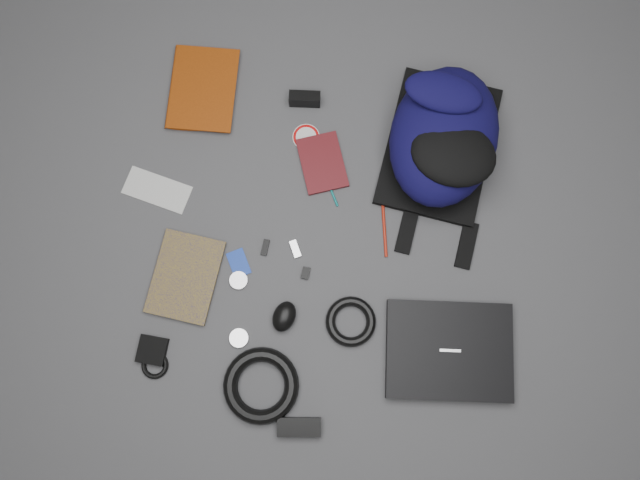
{
  "coord_description": "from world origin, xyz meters",
  "views": [
    {
      "loc": [
        0.02,
        -0.33,
        1.76
      ],
      "look_at": [
        0.0,
        0.0,
        0.02
      ],
      "focal_mm": 35.0,
      "sensor_mm": 36.0,
      "label": 1
    }
  ],
  "objects_px": {
    "laptop": "(449,351)",
    "pouch": "(152,350)",
    "backpack": "(444,136)",
    "textbook_red": "(170,87)",
    "power_brick": "(299,427)",
    "dvd_case": "(322,163)",
    "comic_book": "(155,270)",
    "mouse": "(284,317)",
    "compact_camera": "(305,99)"
  },
  "relations": [
    {
      "from": "backpack",
      "to": "textbook_red",
      "type": "relative_size",
      "value": 1.77
    },
    {
      "from": "dvd_case",
      "to": "power_brick",
      "type": "relative_size",
      "value": 1.46
    },
    {
      "from": "dvd_case",
      "to": "backpack",
      "type": "bearing_deg",
      "value": -5.01
    },
    {
      "from": "backpack",
      "to": "mouse",
      "type": "height_order",
      "value": "backpack"
    },
    {
      "from": "backpack",
      "to": "laptop",
      "type": "relative_size",
      "value": 1.35
    },
    {
      "from": "compact_camera",
      "to": "pouch",
      "type": "relative_size",
      "value": 1.19
    },
    {
      "from": "textbook_red",
      "to": "power_brick",
      "type": "height_order",
      "value": "same"
    },
    {
      "from": "laptop",
      "to": "dvd_case",
      "type": "relative_size",
      "value": 2.0
    },
    {
      "from": "comic_book",
      "to": "laptop",
      "type": "bearing_deg",
      "value": -2.26
    },
    {
      "from": "comic_book",
      "to": "pouch",
      "type": "height_order",
      "value": "pouch"
    },
    {
      "from": "laptop",
      "to": "pouch",
      "type": "distance_m",
      "value": 0.82
    },
    {
      "from": "comic_book",
      "to": "dvd_case",
      "type": "relative_size",
      "value": 1.42
    },
    {
      "from": "backpack",
      "to": "compact_camera",
      "type": "bearing_deg",
      "value": 174.62
    },
    {
      "from": "backpack",
      "to": "textbook_red",
      "type": "height_order",
      "value": "backpack"
    },
    {
      "from": "comic_book",
      "to": "mouse",
      "type": "height_order",
      "value": "mouse"
    },
    {
      "from": "laptop",
      "to": "pouch",
      "type": "bearing_deg",
      "value": -177.87
    },
    {
      "from": "comic_book",
      "to": "backpack",
      "type": "bearing_deg",
      "value": 37.23
    },
    {
      "from": "laptop",
      "to": "comic_book",
      "type": "xyz_separation_m",
      "value": [
        -0.83,
        0.19,
        -0.01
      ]
    },
    {
      "from": "dvd_case",
      "to": "pouch",
      "type": "relative_size",
      "value": 2.22
    },
    {
      "from": "laptop",
      "to": "power_brick",
      "type": "height_order",
      "value": "laptop"
    },
    {
      "from": "laptop",
      "to": "dvd_case",
      "type": "height_order",
      "value": "laptop"
    },
    {
      "from": "backpack",
      "to": "power_brick",
      "type": "bearing_deg",
      "value": -102.46
    },
    {
      "from": "compact_camera",
      "to": "mouse",
      "type": "relative_size",
      "value": 1.05
    },
    {
      "from": "backpack",
      "to": "dvd_case",
      "type": "xyz_separation_m",
      "value": [
        -0.34,
        -0.07,
        -0.09
      ]
    },
    {
      "from": "textbook_red",
      "to": "pouch",
      "type": "height_order",
      "value": "textbook_red"
    },
    {
      "from": "textbook_red",
      "to": "comic_book",
      "type": "relative_size",
      "value": 1.08
    },
    {
      "from": "pouch",
      "to": "dvd_case",
      "type": "bearing_deg",
      "value": 51.71
    },
    {
      "from": "power_brick",
      "to": "textbook_red",
      "type": "bearing_deg",
      "value": 112.14
    },
    {
      "from": "laptop",
      "to": "dvd_case",
      "type": "bearing_deg",
      "value": 124.96
    },
    {
      "from": "mouse",
      "to": "power_brick",
      "type": "relative_size",
      "value": 0.74
    },
    {
      "from": "dvd_case",
      "to": "mouse",
      "type": "height_order",
      "value": "mouse"
    },
    {
      "from": "comic_book",
      "to": "pouch",
      "type": "distance_m",
      "value": 0.22
    },
    {
      "from": "power_brick",
      "to": "laptop",
      "type": "bearing_deg",
      "value": 26.59
    },
    {
      "from": "dvd_case",
      "to": "power_brick",
      "type": "height_order",
      "value": "power_brick"
    },
    {
      "from": "dvd_case",
      "to": "mouse",
      "type": "xyz_separation_m",
      "value": [
        -0.08,
        -0.45,
        0.02
      ]
    },
    {
      "from": "dvd_case",
      "to": "compact_camera",
      "type": "bearing_deg",
      "value": 91.79
    },
    {
      "from": "power_brick",
      "to": "dvd_case",
      "type": "bearing_deg",
      "value": 85.53
    },
    {
      "from": "mouse",
      "to": "pouch",
      "type": "height_order",
      "value": "mouse"
    },
    {
      "from": "backpack",
      "to": "compact_camera",
      "type": "distance_m",
      "value": 0.42
    },
    {
      "from": "laptop",
      "to": "backpack",
      "type": "bearing_deg",
      "value": 92.92
    },
    {
      "from": "laptop",
      "to": "mouse",
      "type": "bearing_deg",
      "value": 170.64
    },
    {
      "from": "backpack",
      "to": "textbook_red",
      "type": "xyz_separation_m",
      "value": [
        -0.8,
        0.15,
        -0.08
      ]
    },
    {
      "from": "power_brick",
      "to": "backpack",
      "type": "bearing_deg",
      "value": 63.38
    },
    {
      "from": "backpack",
      "to": "comic_book",
      "type": "xyz_separation_m",
      "value": [
        -0.8,
        -0.4,
        -0.09
      ]
    },
    {
      "from": "dvd_case",
      "to": "mouse",
      "type": "bearing_deg",
      "value": -116.52
    },
    {
      "from": "backpack",
      "to": "pouch",
      "type": "xyz_separation_m",
      "value": [
        -0.78,
        -0.63,
        -0.09
      ]
    },
    {
      "from": "textbook_red",
      "to": "compact_camera",
      "type": "xyz_separation_m",
      "value": [
        0.41,
        -0.02,
        0.01
      ]
    },
    {
      "from": "laptop",
      "to": "dvd_case",
      "type": "xyz_separation_m",
      "value": [
        -0.37,
        0.53,
        -0.01
      ]
    },
    {
      "from": "backpack",
      "to": "textbook_red",
      "type": "bearing_deg",
      "value": -178.63
    },
    {
      "from": "power_brick",
      "to": "pouch",
      "type": "height_order",
      "value": "power_brick"
    }
  ]
}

